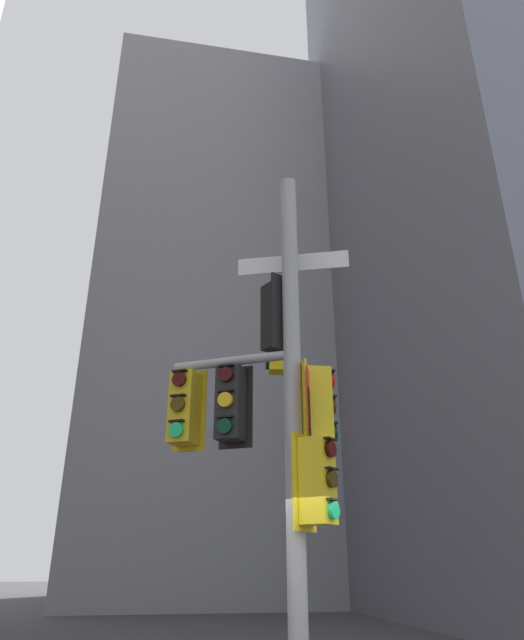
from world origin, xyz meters
TOP-DOWN VIEW (x-y plane):
  - building_tower_right at (14.41, 11.56)m, footprint 16.14×16.14m
  - building_mid_block at (3.07, 25.67)m, footprint 16.88×16.88m
  - signal_pole_assembly at (-0.12, 0.49)m, footprint 2.51×3.27m

SIDE VIEW (x-z plane):
  - signal_pole_assembly at x=-0.12m, z-range 0.47..7.67m
  - building_mid_block at x=3.07m, z-range 0.00..29.90m
  - building_tower_right at x=14.41m, z-range 0.00..48.90m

